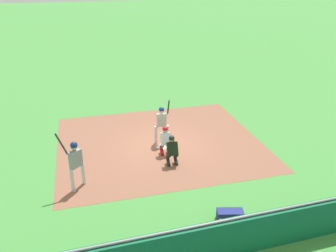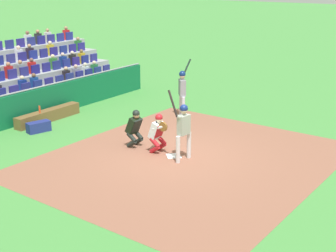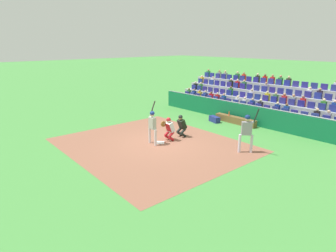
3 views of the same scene
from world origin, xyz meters
TOP-DOWN VIEW (x-y plane):
  - ground_plane at (0.00, 0.00)m, footprint 160.00×160.00m
  - infield_dirt_patch at (0.00, 0.50)m, footprint 9.32×8.10m
  - home_plate_marker at (0.00, 0.00)m, footprint 0.62×0.62m
  - batter_at_plate at (0.11, 0.42)m, footprint 0.67×0.54m
  - catcher_crouching at (-0.01, -0.61)m, footprint 0.48×0.72m
  - home_plate_umpire at (-0.00, -1.54)m, footprint 0.48×0.48m
  - dugout_wall at (0.00, -6.67)m, footprint 13.36×0.24m
  - dugout_bench at (-0.36, -6.12)m, footprint 2.95×0.40m
  - water_bottle_on_bench at (0.10, -6.03)m, footprint 0.07×0.07m
  - equipment_duffel_bag at (0.76, -5.37)m, footprint 0.89×0.57m
  - on_deck_batter at (-3.76, -2.17)m, footprint 0.89×0.56m

SIDE VIEW (x-z plane):
  - ground_plane at x=0.00m, z-range 0.00..0.00m
  - infield_dirt_patch at x=0.00m, z-range 0.00..0.01m
  - home_plate_marker at x=0.00m, z-range 0.01..0.02m
  - equipment_duffel_bag at x=0.76m, z-range 0.00..0.38m
  - dugout_bench at x=-0.36m, z-range 0.00..0.44m
  - water_bottle_on_bench at x=0.10m, z-range 0.44..0.72m
  - dugout_wall at x=0.00m, z-range -0.03..1.25m
  - home_plate_umpire at x=0.00m, z-range 0.06..1.34m
  - catcher_crouching at x=-0.01m, z-range 0.07..1.37m
  - batter_at_plate at x=0.11m, z-range -0.01..2.20m
  - on_deck_batter at x=-3.76m, z-range 0.04..2.30m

